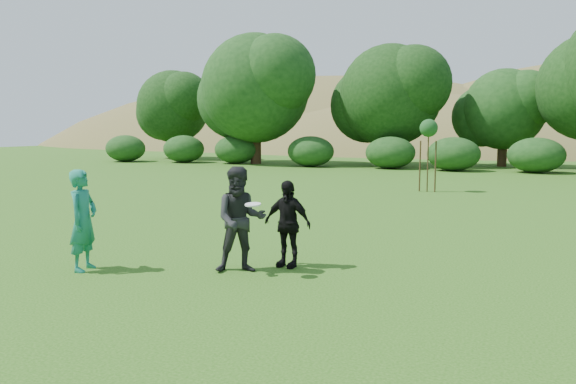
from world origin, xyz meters
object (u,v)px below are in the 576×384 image
Objects in this scene: player_teal at (83,220)px; sapling at (429,130)px; player_black at (287,224)px; player_grey at (240,220)px.

player_teal is 15.37m from sapling.
player_grey is at bearing -126.09° from player_black.
player_teal reaches higher than player_black.
player_black is 0.55× the size of sapling.
sapling is (0.20, 13.24, 1.63)m from player_black.
sapling reaches higher than player_teal.
sapling reaches higher than player_grey.
player_black is 13.34m from sapling.
player_teal is at bearing -146.72° from player_black.
player_grey is 0.65× the size of sapling.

